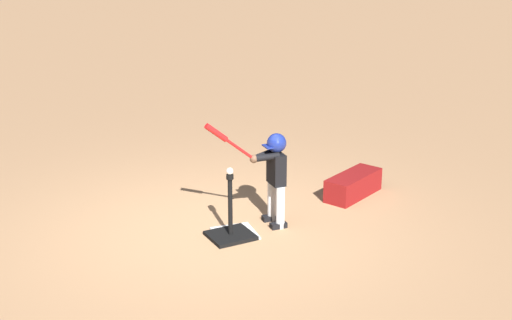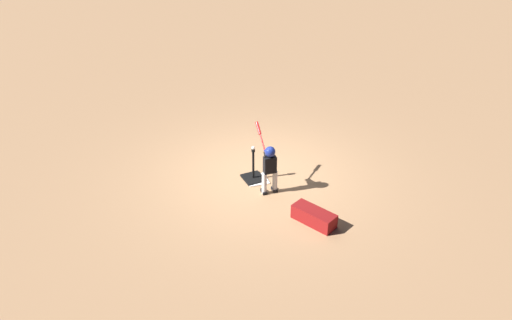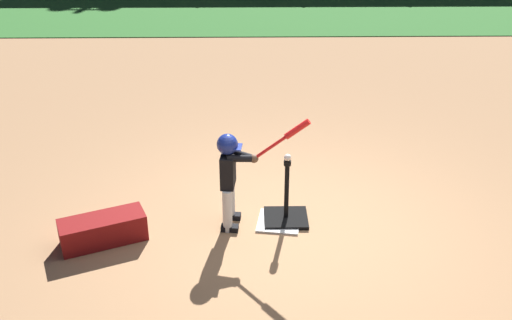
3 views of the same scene
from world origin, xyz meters
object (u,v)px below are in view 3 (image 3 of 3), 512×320
Objects in this scene: batting_tee at (286,212)px; equipment_bag at (103,230)px; baseball at (288,158)px; batter_child at (232,169)px.

batting_tee is 1.89m from equipment_bag.
batter_child is at bearing -171.39° from baseball.
baseball is at bearing 8.61° from batter_child.
batting_tee is 0.85× the size of equipment_bag.
baseball reaches higher than equipment_bag.
batting_tee reaches higher than equipment_bag.
batting_tee is 0.57× the size of batter_child.
batter_child is 1.43m from equipment_bag.
baseball is 1.99m from equipment_bag.
batter_child is 1.48× the size of equipment_bag.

